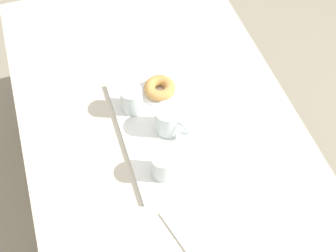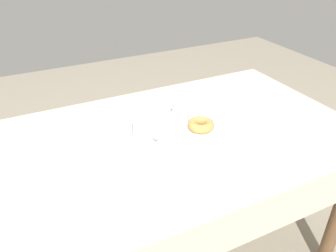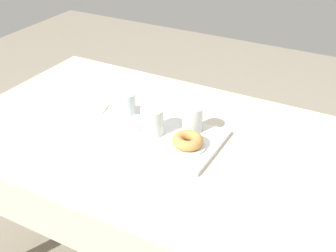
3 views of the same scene
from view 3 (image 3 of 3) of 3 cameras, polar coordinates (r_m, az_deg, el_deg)
name	(u,v)px [view 3 (image 3 of 3)]	position (r m, az deg, el deg)	size (l,w,h in m)	color
dining_table	(163,158)	(1.60, -0.67, -4.27)	(1.54, 0.90, 0.74)	beige
serving_tray	(154,134)	(1.55, -1.80, -1.08)	(0.48, 0.28, 0.02)	white
tea_mug_left	(152,122)	(1.52, -2.19, 0.55)	(0.11, 0.09, 0.10)	silver
water_glass_near	(192,120)	(1.54, 3.22, 0.81)	(0.07, 0.07, 0.09)	silver
water_glass_far	(126,105)	(1.64, -5.58, 2.73)	(0.07, 0.07, 0.09)	silver
donut_plate_left	(187,146)	(1.46, 2.59, -2.64)	(0.13, 0.13, 0.01)	white
sugar_donut_left	(188,140)	(1.45, 2.61, -1.92)	(0.11, 0.11, 0.04)	tan
paper_napkin	(88,109)	(1.74, -10.55, 2.19)	(0.14, 0.10, 0.01)	white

